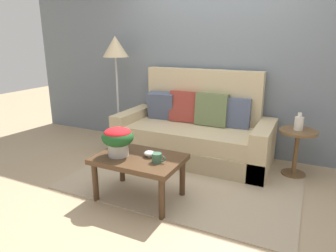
{
  "coord_description": "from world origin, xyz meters",
  "views": [
    {
      "loc": [
        1.21,
        -2.79,
        1.56
      ],
      "look_at": [
        -0.22,
        0.16,
        0.61
      ],
      "focal_mm": 32.16,
      "sensor_mm": 36.0,
      "label": 1
    }
  ],
  "objects_px": {
    "coffee_mug": "(157,158)",
    "potted_plant": "(118,138)",
    "side_table": "(297,144)",
    "couch": "(194,132)",
    "floor_lamp": "(116,55)",
    "snack_bowl": "(150,153)",
    "coffee_table": "(139,163)",
    "table_vase": "(299,123)"
  },
  "relations": [
    {
      "from": "coffee_mug",
      "to": "potted_plant",
      "type": "bearing_deg",
      "value": -177.73
    },
    {
      "from": "side_table",
      "to": "couch",
      "type": "bearing_deg",
      "value": 179.21
    },
    {
      "from": "couch",
      "to": "potted_plant",
      "type": "relative_size",
      "value": 6.46
    },
    {
      "from": "floor_lamp",
      "to": "potted_plant",
      "type": "relative_size",
      "value": 5.13
    },
    {
      "from": "potted_plant",
      "to": "snack_bowl",
      "type": "bearing_deg",
      "value": 19.79
    },
    {
      "from": "coffee_table",
      "to": "table_vase",
      "type": "height_order",
      "value": "table_vase"
    },
    {
      "from": "coffee_table",
      "to": "potted_plant",
      "type": "height_order",
      "value": "potted_plant"
    },
    {
      "from": "snack_bowl",
      "to": "side_table",
      "type": "bearing_deg",
      "value": 43.61
    },
    {
      "from": "couch",
      "to": "table_vase",
      "type": "distance_m",
      "value": 1.3
    },
    {
      "from": "side_table",
      "to": "coffee_mug",
      "type": "relative_size",
      "value": 4.09
    },
    {
      "from": "side_table",
      "to": "snack_bowl",
      "type": "height_order",
      "value": "side_table"
    },
    {
      "from": "coffee_table",
      "to": "table_vase",
      "type": "bearing_deg",
      "value": 43.09
    },
    {
      "from": "snack_bowl",
      "to": "table_vase",
      "type": "xyz_separation_m",
      "value": [
        1.27,
        1.23,
        0.15
      ]
    },
    {
      "from": "couch",
      "to": "side_table",
      "type": "height_order",
      "value": "couch"
    },
    {
      "from": "side_table",
      "to": "table_vase",
      "type": "bearing_deg",
      "value": 118.81
    },
    {
      "from": "couch",
      "to": "side_table",
      "type": "relative_size",
      "value": 3.63
    },
    {
      "from": "side_table",
      "to": "coffee_table",
      "type": "bearing_deg",
      "value": -137.35
    },
    {
      "from": "coffee_table",
      "to": "floor_lamp",
      "type": "distance_m",
      "value": 2.04
    },
    {
      "from": "side_table",
      "to": "snack_bowl",
      "type": "bearing_deg",
      "value": -136.39
    },
    {
      "from": "coffee_table",
      "to": "coffee_mug",
      "type": "bearing_deg",
      "value": -10.38
    },
    {
      "from": "potted_plant",
      "to": "table_vase",
      "type": "bearing_deg",
      "value": 40.49
    },
    {
      "from": "snack_bowl",
      "to": "table_vase",
      "type": "height_order",
      "value": "table_vase"
    },
    {
      "from": "couch",
      "to": "floor_lamp",
      "type": "xyz_separation_m",
      "value": [
        -1.28,
        0.08,
        0.98
      ]
    },
    {
      "from": "table_vase",
      "to": "side_table",
      "type": "bearing_deg",
      "value": -61.19
    },
    {
      "from": "coffee_table",
      "to": "side_table",
      "type": "bearing_deg",
      "value": 42.65
    },
    {
      "from": "potted_plant",
      "to": "table_vase",
      "type": "xyz_separation_m",
      "value": [
        1.56,
        1.33,
        0.01
      ]
    },
    {
      "from": "potted_plant",
      "to": "snack_bowl",
      "type": "distance_m",
      "value": 0.35
    },
    {
      "from": "floor_lamp",
      "to": "table_vase",
      "type": "distance_m",
      "value": 2.64
    },
    {
      "from": "potted_plant",
      "to": "floor_lamp",
      "type": "bearing_deg",
      "value": 124.8
    },
    {
      "from": "floor_lamp",
      "to": "potted_plant",
      "type": "bearing_deg",
      "value": -55.2
    },
    {
      "from": "snack_bowl",
      "to": "coffee_mug",
      "type": "bearing_deg",
      "value": -34.79
    },
    {
      "from": "floor_lamp",
      "to": "table_vase",
      "type": "height_order",
      "value": "floor_lamp"
    },
    {
      "from": "coffee_table",
      "to": "potted_plant",
      "type": "bearing_deg",
      "value": -163.75
    },
    {
      "from": "couch",
      "to": "floor_lamp",
      "type": "distance_m",
      "value": 1.61
    },
    {
      "from": "snack_bowl",
      "to": "coffee_table",
      "type": "bearing_deg",
      "value": -153.38
    },
    {
      "from": "coffee_table",
      "to": "snack_bowl",
      "type": "bearing_deg",
      "value": 26.62
    },
    {
      "from": "couch",
      "to": "coffee_mug",
      "type": "bearing_deg",
      "value": -84.36
    },
    {
      "from": "coffee_table",
      "to": "floor_lamp",
      "type": "relative_size",
      "value": 0.53
    },
    {
      "from": "coffee_table",
      "to": "coffee_mug",
      "type": "relative_size",
      "value": 6.31
    },
    {
      "from": "potted_plant",
      "to": "table_vase",
      "type": "relative_size",
      "value": 1.54
    },
    {
      "from": "potted_plant",
      "to": "couch",
      "type": "bearing_deg",
      "value": 77.66
    },
    {
      "from": "table_vase",
      "to": "couch",
      "type": "bearing_deg",
      "value": 179.8
    }
  ]
}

